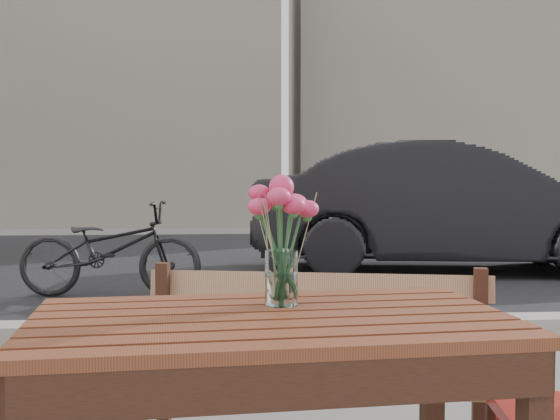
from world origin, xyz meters
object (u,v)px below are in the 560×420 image
(main_table, at_px, (272,363))
(bicycle, at_px, (110,249))
(parked_car, at_px, (450,207))
(main_vase, at_px, (281,224))

(main_table, distance_m, bicycle, 4.66)
(parked_car, bearing_deg, bicycle, 118.38)
(main_vase, height_order, bicycle, main_vase)
(main_table, height_order, bicycle, bicycle)
(main_vase, height_order, parked_car, parked_car)
(main_vase, relative_size, bicycle, 0.22)
(main_table, height_order, parked_car, parked_car)
(parked_car, xyz_separation_m, bicycle, (-3.51, -1.38, -0.29))
(main_vase, distance_m, parked_car, 6.22)
(main_table, bearing_deg, main_vase, 70.39)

